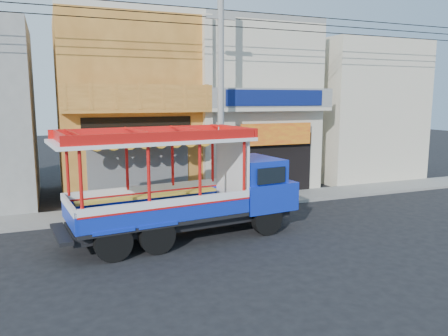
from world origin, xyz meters
name	(u,v)px	position (x,y,z in m)	size (l,w,h in m)	color
ground	(281,228)	(0.00, 0.00, 0.00)	(90.00, 90.00, 0.00)	black
sidewalk	(236,202)	(0.00, 4.00, 0.06)	(30.00, 2.00, 0.12)	slate
shophouse_left	(126,107)	(-4.00, 7.96, 4.11)	(6.00, 7.50, 8.24)	#A86625
shophouse_right	(242,106)	(2.00, 7.96, 4.11)	(6.00, 6.75, 8.24)	beige
party_pilaster	(208,111)	(-1.00, 4.85, 4.00)	(0.35, 0.30, 8.00)	beige
filler_building_right	(351,111)	(9.00, 8.00, 3.80)	(6.00, 6.00, 7.60)	beige
utility_pole	(224,85)	(-0.85, 3.30, 5.03)	(28.00, 0.26, 9.00)	gray
songthaew_truck	(198,184)	(-2.95, 0.34, 1.73)	(7.93, 3.32, 3.60)	black
green_sign	(92,205)	(-6.05, 3.97, 0.49)	(0.58, 0.39, 0.89)	black
potted_plant_a	(255,187)	(1.03, 4.32, 0.59)	(0.85, 0.74, 0.95)	#17521B
potted_plant_b	(280,186)	(1.89, 3.56, 0.69)	(0.63, 0.50, 1.14)	#17521B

